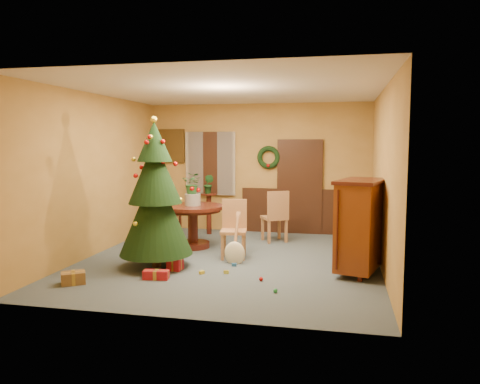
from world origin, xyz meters
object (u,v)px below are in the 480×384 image
(christmas_tree, at_px, (155,196))
(writing_desk, at_px, (164,213))
(chair_near, at_px, (234,226))
(sideboard, at_px, (360,223))
(dining_table, at_px, (193,218))

(christmas_tree, height_order, writing_desk, christmas_tree)
(chair_near, bearing_deg, sideboard, -15.46)
(chair_near, distance_m, writing_desk, 2.41)
(dining_table, height_order, sideboard, sideboard)
(chair_near, xyz_separation_m, writing_desk, (-1.90, 1.48, -0.03))
(chair_near, bearing_deg, dining_table, 149.01)
(dining_table, xyz_separation_m, chair_near, (0.95, -0.57, -0.03))
(chair_near, xyz_separation_m, sideboard, (2.14, -0.59, 0.24))
(chair_near, height_order, sideboard, sideboard)
(chair_near, height_order, christmas_tree, christmas_tree)
(writing_desk, bearing_deg, christmas_tree, -71.30)
(dining_table, distance_m, chair_near, 1.10)
(dining_table, bearing_deg, sideboard, -20.61)
(dining_table, relative_size, sideboard, 0.82)
(writing_desk, bearing_deg, sideboard, -27.13)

